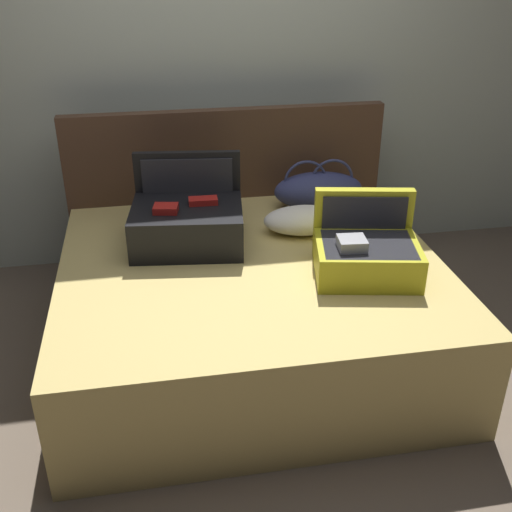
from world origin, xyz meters
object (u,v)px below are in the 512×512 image
duffel_bag (318,190)px  hard_case_medium (366,251)px  pillow_near_headboard (304,220)px  hard_case_large (187,220)px  bed (252,308)px

duffel_bag → hard_case_medium: bearing=-89.3°
pillow_near_headboard → duffel_bag: bearing=63.2°
hard_case_medium → duffel_bag: size_ratio=1.03×
hard_case_large → pillow_near_headboard: hard_case_large is taller
pillow_near_headboard → hard_case_medium: bearing=-70.0°
hard_case_medium → bed: bearing=170.8°
hard_case_large → pillow_near_headboard: bearing=8.8°
bed → hard_case_medium: 0.66m
hard_case_medium → pillow_near_headboard: 0.51m
pillow_near_headboard → hard_case_large: bearing=-178.1°
bed → pillow_near_headboard: (0.34, 0.29, 0.34)m
bed → hard_case_large: 0.56m
hard_case_medium → pillow_near_headboard: (-0.17, 0.48, -0.04)m
hard_case_medium → duffel_bag: 0.81m
bed → hard_case_medium: bearing=-20.3°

